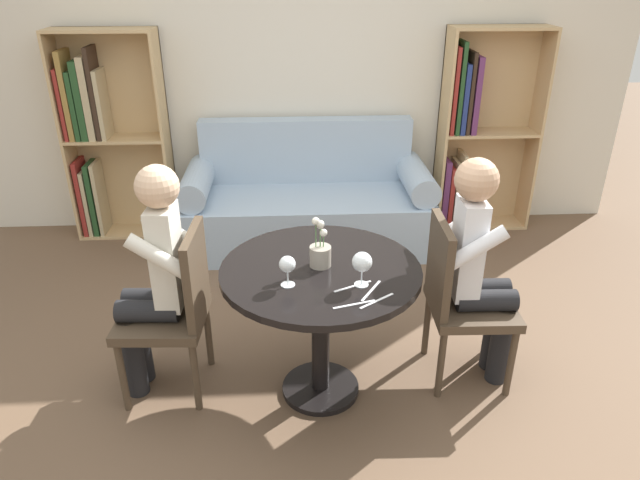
{
  "coord_description": "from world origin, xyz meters",
  "views": [
    {
      "loc": [
        -0.13,
        -2.33,
        2.03
      ],
      "look_at": [
        0.0,
        0.05,
        0.85
      ],
      "focal_mm": 32.0,
      "sensor_mm": 36.0,
      "label": 1
    }
  ],
  "objects_px": {
    "chair_left": "(176,306)",
    "person_left": "(153,278)",
    "wine_glass_right": "(362,263)",
    "flower_vase": "(321,250)",
    "bookshelf_right": "(474,138)",
    "wine_glass_left": "(287,265)",
    "chair_right": "(459,296)",
    "bookshelf_left": "(104,135)",
    "couch": "(308,205)",
    "person_right": "(480,267)"
  },
  "relations": [
    {
      "from": "chair_left",
      "to": "person_left",
      "type": "xyz_separation_m",
      "value": [
        -0.09,
        0.01,
        0.16
      ]
    },
    {
      "from": "wine_glass_right",
      "to": "flower_vase",
      "type": "distance_m",
      "value": 0.26
    },
    {
      "from": "bookshelf_right",
      "to": "chair_left",
      "type": "xyz_separation_m",
      "value": [
        -2.06,
        -1.97,
        -0.26
      ]
    },
    {
      "from": "wine_glass_left",
      "to": "flower_vase",
      "type": "height_order",
      "value": "flower_vase"
    },
    {
      "from": "chair_right",
      "to": "person_left",
      "type": "height_order",
      "value": "person_left"
    },
    {
      "from": "wine_glass_left",
      "to": "wine_glass_right",
      "type": "xyz_separation_m",
      "value": [
        0.33,
        -0.02,
        0.01
      ]
    },
    {
      "from": "chair_right",
      "to": "chair_left",
      "type": "bearing_deg",
      "value": 92.34
    },
    {
      "from": "bookshelf_left",
      "to": "bookshelf_right",
      "type": "relative_size",
      "value": 1.0
    },
    {
      "from": "chair_right",
      "to": "bookshelf_left",
      "type": "bearing_deg",
      "value": 51.01
    },
    {
      "from": "bookshelf_left",
      "to": "wine_glass_left",
      "type": "height_order",
      "value": "bookshelf_left"
    },
    {
      "from": "chair_left",
      "to": "person_left",
      "type": "distance_m",
      "value": 0.18
    },
    {
      "from": "couch",
      "to": "bookshelf_left",
      "type": "xyz_separation_m",
      "value": [
        -1.56,
        0.27,
        0.51
      ]
    },
    {
      "from": "bookshelf_left",
      "to": "chair_left",
      "type": "bearing_deg",
      "value": -66.75
    },
    {
      "from": "bookshelf_right",
      "to": "chair_left",
      "type": "bearing_deg",
      "value": -136.38
    },
    {
      "from": "bookshelf_right",
      "to": "chair_right",
      "type": "height_order",
      "value": "bookshelf_right"
    },
    {
      "from": "chair_left",
      "to": "person_right",
      "type": "distance_m",
      "value": 1.52
    },
    {
      "from": "person_right",
      "to": "bookshelf_right",
      "type": "bearing_deg",
      "value": -14.05
    },
    {
      "from": "person_right",
      "to": "wine_glass_right",
      "type": "height_order",
      "value": "person_right"
    },
    {
      "from": "chair_left",
      "to": "person_right",
      "type": "xyz_separation_m",
      "value": [
        1.52,
        0.01,
        0.16
      ]
    },
    {
      "from": "person_left",
      "to": "wine_glass_right",
      "type": "xyz_separation_m",
      "value": [
        0.97,
        -0.26,
        0.19
      ]
    },
    {
      "from": "person_right",
      "to": "wine_glass_left",
      "type": "bearing_deg",
      "value": 106.06
    },
    {
      "from": "person_left",
      "to": "flower_vase",
      "type": "bearing_deg",
      "value": 88.27
    },
    {
      "from": "couch",
      "to": "chair_right",
      "type": "bearing_deg",
      "value": -66.99
    },
    {
      "from": "couch",
      "to": "flower_vase",
      "type": "distance_m",
      "value": 1.83
    },
    {
      "from": "chair_right",
      "to": "person_left",
      "type": "relative_size",
      "value": 0.74
    },
    {
      "from": "flower_vase",
      "to": "person_left",
      "type": "bearing_deg",
      "value": 175.15
    },
    {
      "from": "person_left",
      "to": "wine_glass_left",
      "type": "relative_size",
      "value": 8.57
    },
    {
      "from": "wine_glass_left",
      "to": "wine_glass_right",
      "type": "bearing_deg",
      "value": -2.97
    },
    {
      "from": "bookshelf_right",
      "to": "wine_glass_left",
      "type": "relative_size",
      "value": 11.18
    },
    {
      "from": "bookshelf_left",
      "to": "chair_left",
      "type": "relative_size",
      "value": 1.77
    },
    {
      "from": "chair_right",
      "to": "wine_glass_left",
      "type": "bearing_deg",
      "value": 107.73
    },
    {
      "from": "couch",
      "to": "wine_glass_right",
      "type": "bearing_deg",
      "value": -84.97
    },
    {
      "from": "person_right",
      "to": "wine_glass_left",
      "type": "height_order",
      "value": "person_right"
    },
    {
      "from": "couch",
      "to": "chair_left",
      "type": "relative_size",
      "value": 2.09
    },
    {
      "from": "couch",
      "to": "bookshelf_right",
      "type": "height_order",
      "value": "bookshelf_right"
    },
    {
      "from": "chair_right",
      "to": "person_right",
      "type": "distance_m",
      "value": 0.19
    },
    {
      "from": "bookshelf_right",
      "to": "person_right",
      "type": "distance_m",
      "value": 2.03
    },
    {
      "from": "couch",
      "to": "person_right",
      "type": "distance_m",
      "value": 1.9
    },
    {
      "from": "bookshelf_right",
      "to": "flower_vase",
      "type": "height_order",
      "value": "bookshelf_right"
    },
    {
      "from": "bookshelf_right",
      "to": "person_left",
      "type": "bearing_deg",
      "value": -137.72
    },
    {
      "from": "chair_left",
      "to": "wine_glass_left",
      "type": "xyz_separation_m",
      "value": [
        0.56,
        -0.23,
        0.34
      ]
    },
    {
      "from": "person_left",
      "to": "person_right",
      "type": "distance_m",
      "value": 1.61
    },
    {
      "from": "chair_right",
      "to": "wine_glass_left",
      "type": "distance_m",
      "value": 0.96
    },
    {
      "from": "couch",
      "to": "flower_vase",
      "type": "relative_size",
      "value": 7.6
    },
    {
      "from": "bookshelf_left",
      "to": "wine_glass_right",
      "type": "bearing_deg",
      "value": -52.01
    },
    {
      "from": "bookshelf_left",
      "to": "wine_glass_left",
      "type": "xyz_separation_m",
      "value": [
        1.4,
        -2.2,
        0.02
      ]
    },
    {
      "from": "wine_glass_left",
      "to": "wine_glass_right",
      "type": "relative_size",
      "value": 0.89
    },
    {
      "from": "person_left",
      "to": "wine_glass_left",
      "type": "bearing_deg",
      "value": 72.77
    },
    {
      "from": "person_left",
      "to": "wine_glass_left",
      "type": "distance_m",
      "value": 0.72
    },
    {
      "from": "bookshelf_right",
      "to": "couch",
      "type": "bearing_deg",
      "value": -168.76
    }
  ]
}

